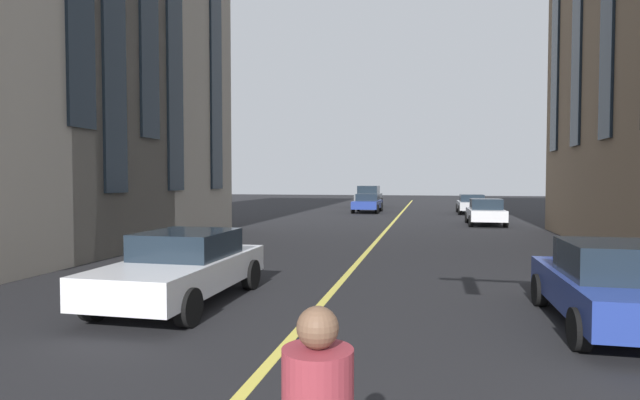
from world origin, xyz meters
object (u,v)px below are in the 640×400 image
object	(u,v)px
car_white_parked_a	(184,266)
car_white_near	(486,212)
car_blue_parked_b	(367,203)
car_silver_oncoming	(471,204)
car_grey_trailing	(369,196)
car_blue_mid	(615,285)

from	to	relation	value
car_white_parked_a	car_white_near	xyz separation A→B (m)	(18.88, -7.54, -0.00)
car_blue_parked_b	car_white_near	xyz separation A→B (m)	(-9.29, -7.39, -0.00)
car_silver_oncoming	car_white_near	distance (m)	9.39
car_grey_trailing	car_silver_oncoming	bearing A→B (deg)	-131.38
car_blue_mid	car_white_parked_a	distance (m)	7.54
car_blue_parked_b	car_silver_oncoming	bearing A→B (deg)	-89.24
car_white_near	car_white_parked_a	bearing A→B (deg)	158.23
car_white_near	car_silver_oncoming	bearing A→B (deg)	0.00
car_blue_parked_b	car_white_parked_a	world-z (taller)	same
car_silver_oncoming	car_grey_trailing	size ratio (longest dim) A/B	0.94
car_white_parked_a	car_blue_mid	bearing A→B (deg)	-91.16
car_silver_oncoming	car_blue_parked_b	bearing A→B (deg)	90.76
car_blue_mid	car_grey_trailing	bearing A→B (deg)	12.90
car_silver_oncoming	car_blue_parked_b	world-z (taller)	same
car_blue_parked_b	car_white_parked_a	distance (m)	28.18
car_grey_trailing	car_white_parked_a	bearing A→B (deg)	-179.00
car_grey_trailing	car_white_near	xyz separation A→B (m)	(-16.58, -8.16, -0.27)
car_silver_oncoming	car_white_parked_a	bearing A→B (deg)	165.06
car_blue_parked_b	car_blue_mid	size ratio (longest dim) A/B	1.13
car_blue_parked_b	car_blue_mid	distance (m)	29.28
car_blue_parked_b	car_grey_trailing	distance (m)	7.33
car_blue_mid	car_white_parked_a	world-z (taller)	car_blue_mid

